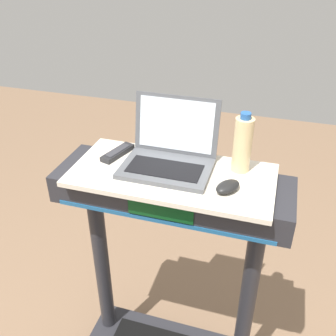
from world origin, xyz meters
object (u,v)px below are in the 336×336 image
laptop (169,154)px  water_bottle (243,144)px  computer_mouse (228,187)px  tv_remote (118,153)px

laptop → water_bottle: (0.26, 0.05, 0.06)m
laptop → water_bottle: size_ratio=1.45×
computer_mouse → laptop: bearing=-171.5°
computer_mouse → tv_remote: computer_mouse is taller
laptop → tv_remote: laptop is taller
laptop → computer_mouse: bearing=-24.3°
laptop → water_bottle: bearing=9.6°
computer_mouse → tv_remote: 0.48m
computer_mouse → tv_remote: size_ratio=0.60×
laptop → tv_remote: (-0.22, 0.01, -0.04)m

